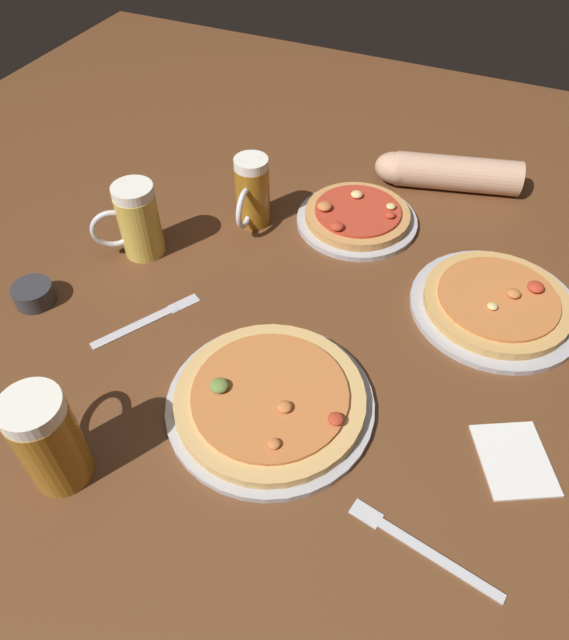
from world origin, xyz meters
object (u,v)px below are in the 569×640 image
Objects in this scene: pizza_plate_far at (357,217)px; beer_mug_pale at (49,438)px; beer_mug_dark at (252,193)px; diner_arm at (442,172)px; napkin_folded at (515,459)px; knife_right at (147,320)px; fork_left at (420,547)px; pizza_plate_near at (270,400)px; beer_mug_amber at (137,221)px; ramekin_sauce at (34,294)px; pizza_plate_side at (496,304)px.

beer_mug_pale is at bearing -105.13° from pizza_plate_far.
diner_arm is at bearing 41.37° from beer_mug_dark.
pizza_plate_far is 0.62m from napkin_folded.
pizza_plate_far is at bearing 59.70° from knife_right.
fork_left is at bearing -46.59° from beer_mug_dark.
pizza_plate_near is 1.51× the size of fork_left.
beer_mug_amber is 0.22m from knife_right.
ramekin_sauce is 0.81m from fork_left.
pizza_plate_side is at bearing 105.40° from napkin_folded.
beer_mug_dark is at bearing 149.40° from napkin_folded.
pizza_plate_side reaches higher than knife_right.
beer_mug_amber reaches higher than pizza_plate_side.
diner_arm is (0.39, 0.65, 0.04)m from knife_right.
diner_arm reaches higher than pizza_plate_far.
pizza_plate_near is 0.39m from napkin_folded.
fork_left is (0.32, -0.65, -0.01)m from pizza_plate_far.
beer_mug_amber is at bearing 148.81° from pizza_plate_near.
beer_mug_dark is 0.25m from beer_mug_amber.
fork_left is at bearing -19.84° from knife_right.
pizza_plate_side is 0.87m from ramekin_sauce.
ramekin_sauce is 0.23× the size of diner_arm.
beer_mug_dark is 0.66m from beer_mug_pale.
knife_right is (-0.26, -0.44, -0.01)m from pizza_plate_far.
beer_mug_dark is 0.72m from napkin_folded.
fork_left is at bearing -28.41° from beer_mug_amber.
ramekin_sauce is 0.89m from napkin_folded.
diner_arm is at bearing 102.06° from fork_left.
ramekin_sauce is at bearing 175.89° from pizza_plate_near.
beer_mug_amber is (-0.70, -0.13, 0.06)m from pizza_plate_side.
diner_arm is (-0.28, 0.67, 0.04)m from napkin_folded.
beer_mug_pale is at bearing -89.32° from beer_mug_dark.
beer_mug_pale is 0.53× the size of diner_arm.
pizza_plate_far is 1.50× the size of beer_mug_pale.
diner_arm is at bearing 57.81° from pizza_plate_far.
beer_mug_pale is 0.89× the size of knife_right.
beer_mug_dark is (-0.54, 0.06, 0.06)m from pizza_plate_side.
beer_mug_amber reaches higher than fork_left.
beer_mug_amber is (-0.38, -0.27, 0.06)m from pizza_plate_far.
beer_mug_pale is at bearing -109.28° from diner_arm.
napkin_folded is at bearing -67.40° from diner_arm.
pizza_plate_far is at bearing 93.49° from pizza_plate_near.
beer_mug_pale is 1.38× the size of napkin_folded.
beer_mug_dark is at bearing 90.68° from beer_mug_pale.
pizza_plate_far is 0.47m from beer_mug_amber.
diner_arm reaches higher than fork_left.
ramekin_sauce reaches higher than napkin_folded.
knife_right is (-0.05, 0.31, -0.08)m from beer_mug_pale.
beer_mug_pale reaches higher than knife_right.
ramekin_sauce is (-0.10, -0.21, -0.06)m from beer_mug_amber.
beer_mug_pale reaches higher than beer_mug_amber.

